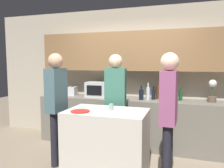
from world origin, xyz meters
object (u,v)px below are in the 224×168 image
(microwave, at_px, (100,89))
(bottle_0, at_px, (141,94))
(bottle_1, at_px, (148,93))
(bottle_5, at_px, (169,95))
(person_left, at_px, (116,96))
(bottle_3, at_px, (158,92))
(bottle_7, at_px, (180,95))
(toaster, at_px, (70,91))
(bottle_2, at_px, (154,94))
(person_center, at_px, (169,108))
(bottle_4, at_px, (163,93))
(person_right, at_px, (56,99))
(cup_0, at_px, (111,107))
(potted_plant, at_px, (212,91))
(bottle_6, at_px, (175,95))
(plate_on_island, at_px, (80,111))

(microwave, relative_size, bottle_0, 1.97)
(bottle_1, bearing_deg, bottle_5, 9.19)
(microwave, height_order, person_left, person_left)
(bottle_0, xyz_separation_m, person_left, (-0.34, -0.52, 0.03))
(bottle_3, bearing_deg, microwave, -176.63)
(bottle_7, bearing_deg, toaster, -179.25)
(microwave, distance_m, bottle_0, 0.87)
(toaster, height_order, bottle_2, bottle_2)
(bottle_0, height_order, person_center, person_center)
(bottle_7, bearing_deg, bottle_4, 176.73)
(bottle_5, relative_size, person_left, 0.15)
(bottle_2, bearing_deg, bottle_4, 18.95)
(bottle_7, xyz_separation_m, person_center, (-0.13, -1.35, 0.03))
(microwave, relative_size, toaster, 2.00)
(person_right, bearing_deg, bottle_3, 136.22)
(cup_0, height_order, person_center, person_center)
(bottle_3, distance_m, person_left, 0.95)
(potted_plant, height_order, bottle_2, potted_plant)
(microwave, bearing_deg, bottle_1, -2.85)
(bottle_1, xyz_separation_m, bottle_4, (0.27, 0.10, 0.00))
(bottle_6, bearing_deg, bottle_0, -172.95)
(bottle_5, relative_size, person_right, 0.15)
(bottle_3, xyz_separation_m, person_center, (0.27, -1.38, -0.01))
(potted_plant, height_order, bottle_6, potted_plant)
(bottle_6, bearing_deg, bottle_4, 155.88)
(cup_0, xyz_separation_m, person_center, (0.80, -0.13, 0.06))
(bottle_2, distance_m, person_left, 0.84)
(plate_on_island, relative_size, person_left, 0.15)
(bottle_4, relative_size, person_right, 0.18)
(microwave, height_order, bottle_7, microwave)
(microwave, relative_size, plate_on_island, 2.00)
(bottle_3, relative_size, bottle_5, 1.22)
(plate_on_island, distance_m, person_left, 0.85)
(microwave, distance_m, bottle_2, 1.08)
(bottle_1, bearing_deg, potted_plant, 2.61)
(bottle_3, xyz_separation_m, plate_on_island, (-0.89, -1.51, -0.10))
(bottle_5, distance_m, cup_0, 1.41)
(bottle_5, bearing_deg, bottle_3, 165.20)
(bottle_2, bearing_deg, microwave, 179.44)
(microwave, relative_size, bottle_4, 1.61)
(microwave, relative_size, person_left, 0.30)
(toaster, xyz_separation_m, person_center, (2.10, -1.32, 0.03))
(bottle_2, xyz_separation_m, plate_on_island, (-0.81, -1.43, -0.07))
(bottle_3, bearing_deg, bottle_6, -20.29)
(bottle_4, distance_m, bottle_6, 0.23)
(microwave, height_order, bottle_3, bottle_3)
(bottle_2, distance_m, bottle_3, 0.11)
(toaster, distance_m, bottle_6, 2.13)
(bottle_5, height_order, bottle_7, bottle_5)
(bottle_0, height_order, bottle_1, bottle_1)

